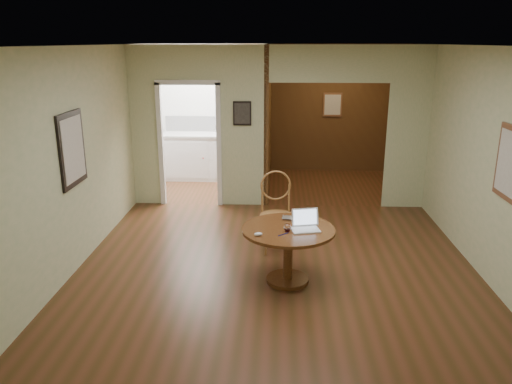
{
  "coord_description": "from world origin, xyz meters",
  "views": [
    {
      "loc": [
        0.01,
        -5.79,
        2.75
      ],
      "look_at": [
        -0.25,
        -0.2,
        1.05
      ],
      "focal_mm": 35.0,
      "sensor_mm": 36.0,
      "label": 1
    }
  ],
  "objects_px": {
    "dining_table": "(288,242)",
    "chair": "(276,207)",
    "closed_laptop": "(296,220)",
    "open_laptop": "(305,224)"
  },
  "relations": [
    {
      "from": "dining_table",
      "to": "chair",
      "type": "xyz_separation_m",
      "value": [
        -0.15,
        1.0,
        0.1
      ]
    },
    {
      "from": "dining_table",
      "to": "closed_laptop",
      "type": "bearing_deg",
      "value": 70.54
    },
    {
      "from": "dining_table",
      "to": "open_laptop",
      "type": "bearing_deg",
      "value": 0.42
    },
    {
      "from": "chair",
      "to": "open_laptop",
      "type": "xyz_separation_m",
      "value": [
        0.34,
        -1.0,
        0.14
      ]
    },
    {
      "from": "closed_laptop",
      "to": "open_laptop",
      "type": "bearing_deg",
      "value": -62.62
    },
    {
      "from": "chair",
      "to": "closed_laptop",
      "type": "xyz_separation_m",
      "value": [
        0.24,
        -0.75,
        0.09
      ]
    },
    {
      "from": "open_laptop",
      "to": "closed_laptop",
      "type": "bearing_deg",
      "value": 99.44
    },
    {
      "from": "dining_table",
      "to": "closed_laptop",
      "type": "distance_m",
      "value": 0.33
    },
    {
      "from": "dining_table",
      "to": "chair",
      "type": "height_order",
      "value": "chair"
    },
    {
      "from": "chair",
      "to": "closed_laptop",
      "type": "bearing_deg",
      "value": -78.97
    }
  ]
}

